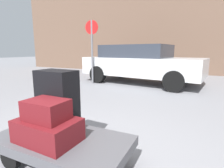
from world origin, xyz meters
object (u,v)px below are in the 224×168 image
suitcase_maroon_front_right (48,130)px  parked_car (140,63)px  no_parking_sign (92,45)px  suitcase_black_stacked_top (58,100)px  luggage_cart (62,144)px  duffel_bag_maroon_topmost_pile (47,110)px

suitcase_maroon_front_right → parked_car: (-0.64, 5.33, 0.31)m
parked_car → no_parking_sign: no_parking_sign is taller
suitcase_black_stacked_top → no_parking_sign: no_parking_sign is taller
parked_car → no_parking_sign: 1.91m
luggage_cart → duffel_bag_maroon_topmost_pile: duffel_bag_maroon_topmost_pile is taller
duffel_bag_maroon_topmost_pile → suitcase_black_stacked_top: bearing=113.7°
suitcase_black_stacked_top → parked_car: size_ratio=0.15×
suitcase_maroon_front_right → parked_car: parked_car is taller
luggage_cart → suitcase_black_stacked_top: size_ratio=2.11×
suitcase_maroon_front_right → suitcase_black_stacked_top: suitcase_black_stacked_top is taller
suitcase_maroon_front_right → no_parking_sign: (-2.24, 4.53, 0.97)m
suitcase_maroon_front_right → suitcase_black_stacked_top: (-0.12, 0.28, 0.22)m
luggage_cart → suitcase_maroon_front_right: suitcase_maroon_front_right is taller
duffel_bag_maroon_topmost_pile → parked_car: 5.37m
suitcase_maroon_front_right → parked_car: 5.37m
duffel_bag_maroon_topmost_pile → parked_car: parked_car is taller
suitcase_black_stacked_top → parked_car: 5.07m
parked_car → no_parking_sign: (-1.60, -0.80, 0.66)m
luggage_cart → suitcase_black_stacked_top: bearing=137.5°
suitcase_maroon_front_right → duffel_bag_maroon_topmost_pile: 0.21m
parked_car → no_parking_sign: bearing=-153.4°
suitcase_black_stacked_top → luggage_cart: bearing=-38.5°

